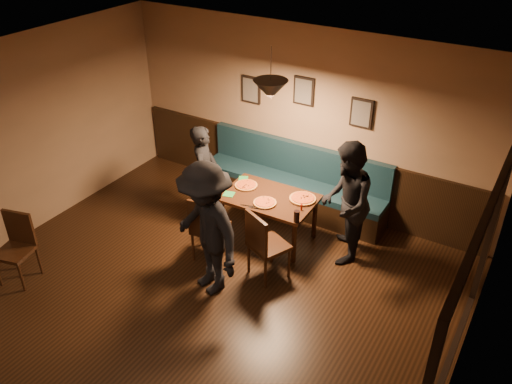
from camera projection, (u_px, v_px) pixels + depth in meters
floor at (160, 336)px, 6.04m from camera, size 7.00×7.00×0.00m
ceiling at (130, 107)px, 4.59m from camera, size 7.00×7.00×0.00m
wall_back at (303, 119)px, 7.88m from camera, size 6.00×0.00×6.00m
wall_right at (450, 358)px, 3.99m from camera, size 0.00×7.00×7.00m
wainscot at (300, 172)px, 8.33m from camera, size 5.88×0.06×1.00m
booth_bench at (292, 180)px, 8.13m from camera, size 3.00×0.60×1.00m
window_frame at (462, 306)px, 4.32m from camera, size 0.06×2.56×1.86m
window_glass at (458, 305)px, 4.34m from camera, size 0.00×2.40×2.40m
picture_left at (251, 90)px, 8.10m from camera, size 0.32×0.04×0.42m
picture_center at (304, 91)px, 7.63m from camera, size 0.32×0.04×0.42m
picture_right at (361, 113)px, 7.31m from camera, size 0.32×0.04×0.42m
pendant_lamp at (271, 90)px, 6.53m from camera, size 0.44×0.44×0.25m
dining_table at (269, 217)px, 7.51m from camera, size 1.32×0.87×0.69m
chair_near_left at (211, 226)px, 7.07m from camera, size 0.50×0.50×0.98m
chair_near_right at (269, 244)px, 6.72m from camera, size 0.58×0.58×0.99m
diner_left at (205, 174)px, 7.73m from camera, size 0.54×0.65×1.53m
diner_right at (346, 203)px, 6.88m from camera, size 0.89×1.00×1.71m
diner_front at (207, 230)px, 6.31m from camera, size 1.31×1.04×1.78m
pizza_a at (246, 185)px, 7.56m from camera, size 0.41×0.41×0.04m
pizza_b at (265, 203)px, 7.16m from camera, size 0.37×0.37×0.04m
pizza_c at (303, 199)px, 7.25m from camera, size 0.38×0.38×0.04m
soda_glass at (297, 216)px, 6.77m from camera, size 0.09×0.09×0.16m
tabasco_bottle at (302, 207)px, 7.01m from camera, size 0.03×0.03×0.11m
napkin_a at (243, 178)px, 7.77m from camera, size 0.18×0.18×0.01m
napkin_b at (229, 194)px, 7.39m from camera, size 0.18×0.18×0.01m
cutlery_set at (252, 207)px, 7.10m from camera, size 0.20×0.07×0.00m
cafe_chair_far at (14, 250)px, 6.65m from camera, size 0.50×0.50×0.93m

